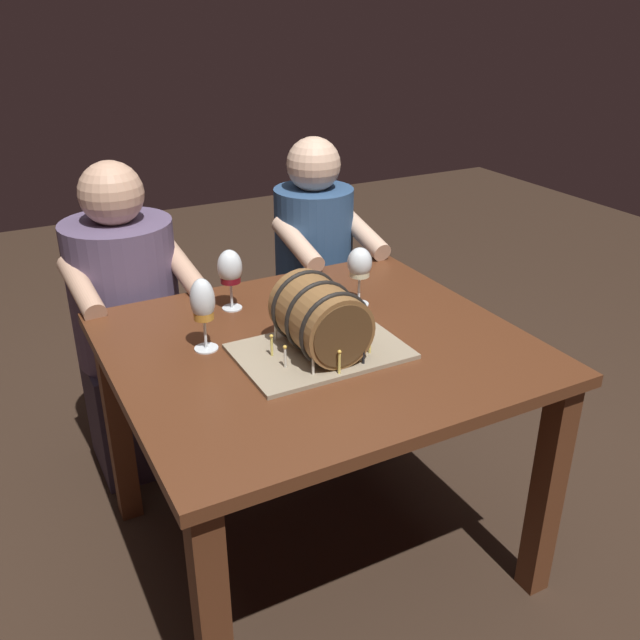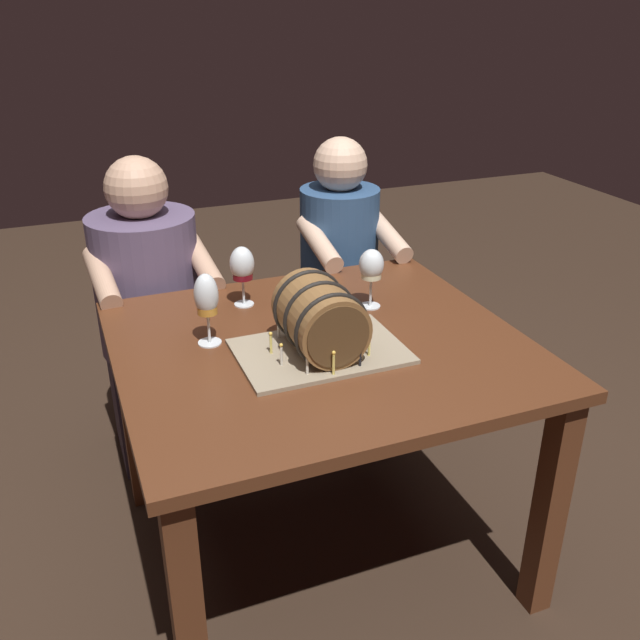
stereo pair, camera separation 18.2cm
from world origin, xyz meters
name	(u,v)px [view 2 (the right image)]	position (x,y,z in m)	size (l,w,h in m)	color
ground_plane	(320,545)	(0.00, 0.00, 0.00)	(8.00, 8.00, 0.00)	#332319
dining_table	(320,377)	(0.00, 0.00, 0.64)	(1.12, 1.02, 0.75)	#562D19
barrel_cake	(320,322)	(-0.03, -0.06, 0.85)	(0.45, 0.31, 0.21)	gray
wine_glass_red	(242,266)	(-0.13, 0.32, 0.88)	(0.08, 0.08, 0.19)	white
wine_glass_white	(371,267)	(0.23, 0.16, 0.88)	(0.08, 0.08, 0.19)	white
wine_glass_amber	(206,298)	(-0.29, 0.10, 0.89)	(0.07, 0.07, 0.21)	white
person_seated_left	(152,322)	(-0.37, 0.73, 0.55)	(0.43, 0.50, 1.15)	#372D40
person_seated_right	(339,300)	(0.37, 0.73, 0.52)	(0.34, 0.45, 1.16)	#1B2D46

